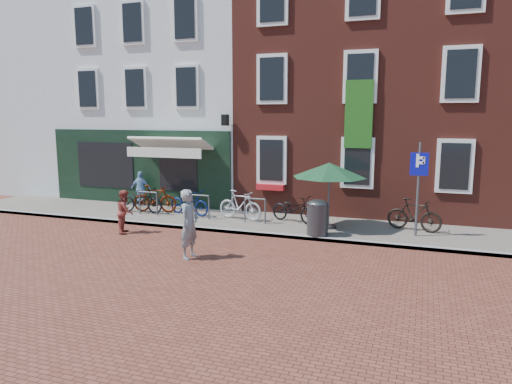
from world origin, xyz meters
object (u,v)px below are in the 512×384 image
(parking_sign, at_px, (419,177))
(boy, at_px, (125,211))
(litter_bin, at_px, (318,216))
(bicycle_3, at_px, (240,205))
(woman, at_px, (189,224))
(bicycle_0, at_px, (141,200))
(bicycle_1, at_px, (155,199))
(parasol, at_px, (329,167))
(bicycle_5, at_px, (414,215))
(bicycle_4, at_px, (294,209))
(bicycle_2, at_px, (189,202))
(cafe_person, at_px, (141,188))

(parking_sign, height_order, boy, parking_sign)
(litter_bin, bearing_deg, parking_sign, 18.18)
(parking_sign, distance_m, bicycle_3, 5.77)
(woman, bearing_deg, bicycle_0, 50.74)
(bicycle_0, height_order, bicycle_1, bicycle_1)
(boy, bearing_deg, parasol, -92.11)
(bicycle_3, bearing_deg, bicycle_5, -76.29)
(woman, bearing_deg, bicycle_3, 9.72)
(boy, height_order, bicycle_5, boy)
(litter_bin, distance_m, bicycle_0, 6.78)
(woman, relative_size, bicycle_0, 1.04)
(parking_sign, distance_m, woman, 6.65)
(bicycle_4, xyz_separation_m, bicycle_5, (3.74, 0.09, 0.05))
(litter_bin, relative_size, parasol, 0.50)
(litter_bin, xyz_separation_m, bicycle_4, (-1.10, 1.44, -0.14))
(boy, xyz_separation_m, bicycle_2, (0.83, 2.60, -0.12))
(bicycle_2, xyz_separation_m, bicycle_3, (1.96, -0.10, 0.05))
(woman, relative_size, bicycle_1, 1.07)
(boy, relative_size, bicycle_3, 0.81)
(parking_sign, height_order, bicycle_5, parking_sign)
(cafe_person, distance_m, bicycle_3, 4.67)
(bicycle_3, xyz_separation_m, bicycle_4, (1.81, 0.19, -0.05))
(bicycle_2, bearing_deg, litter_bin, -92.00)
(litter_bin, relative_size, bicycle_4, 0.67)
(bicycle_5, bearing_deg, bicycle_4, 105.77)
(litter_bin, bearing_deg, boy, -167.62)
(boy, relative_size, bicycle_0, 0.79)
(parking_sign, xyz_separation_m, bicycle_5, (-0.07, 0.64, -1.23))
(parking_sign, bearing_deg, parasol, 176.93)
(litter_bin, xyz_separation_m, bicycle_3, (-2.92, 1.25, -0.09))
(woman, distance_m, bicycle_3, 4.23)
(bicycle_3, bearing_deg, bicycle_4, -73.15)
(parking_sign, relative_size, bicycle_1, 1.66)
(parking_sign, bearing_deg, litter_bin, -161.82)
(bicycle_0, distance_m, bicycle_1, 0.49)
(litter_bin, relative_size, woman, 0.65)
(parking_sign, bearing_deg, cafe_person, 172.11)
(woman, bearing_deg, bicycle_1, 45.96)
(bicycle_0, bearing_deg, cafe_person, 31.32)
(bicycle_2, distance_m, bicycle_3, 1.97)
(parking_sign, bearing_deg, woman, -144.19)
(parasol, height_order, bicycle_5, parasol)
(cafe_person, relative_size, bicycle_3, 0.81)
(woman, height_order, cafe_person, woman)
(bicycle_1, xyz_separation_m, bicycle_3, (3.35, -0.10, 0.00))
(litter_bin, distance_m, cafe_person, 7.81)
(parking_sign, xyz_separation_m, woman, (-5.34, -3.85, -0.95))
(parking_sign, bearing_deg, boy, -165.72)
(bicycle_2, bearing_deg, woman, -138.96)
(woman, relative_size, bicycle_2, 1.04)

